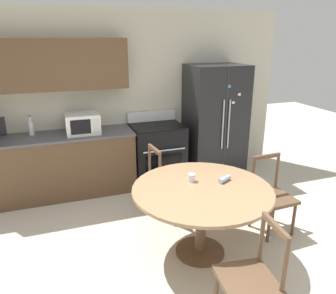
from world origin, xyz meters
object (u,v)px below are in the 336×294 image
(counter_bottle, at_px, (31,128))
(refrigerator, at_px, (215,122))
(microwave, at_px, (82,123))
(dining_chair_far, at_px, (166,180))
(oven_range, at_px, (157,153))
(dining_chair_near, at_px, (251,279))
(dining_chair_right, at_px, (272,197))
(candle_glass, at_px, (192,178))

(counter_bottle, bearing_deg, refrigerator, -3.50)
(microwave, xyz_separation_m, dining_chair_far, (0.92, -0.95, -0.61))
(oven_range, relative_size, dining_chair_far, 1.20)
(counter_bottle, relative_size, dining_chair_near, 0.31)
(microwave, bearing_deg, dining_chair_near, -72.13)
(dining_chair_right, bearing_deg, candle_glass, -5.97)
(refrigerator, height_order, microwave, refrigerator)
(microwave, bearing_deg, counter_bottle, 169.33)
(oven_range, xyz_separation_m, dining_chair_right, (0.83, -1.78, -0.03))
(counter_bottle, bearing_deg, microwave, -10.67)
(oven_range, relative_size, dining_chair_right, 1.20)
(dining_chair_near, bearing_deg, microwave, 24.96)
(dining_chair_near, xyz_separation_m, dining_chair_right, (0.99, 1.09, 0.00))
(refrigerator, distance_m, microwave, 2.06)
(microwave, bearing_deg, refrigerator, -1.10)
(microwave, relative_size, counter_bottle, 1.66)
(oven_range, distance_m, counter_bottle, 1.86)
(oven_range, relative_size, counter_bottle, 3.89)
(oven_range, height_order, dining_chair_near, oven_range)
(microwave, distance_m, candle_glass, 1.98)
(oven_range, bearing_deg, dining_chair_right, -64.97)
(dining_chair_right, bearing_deg, dining_chair_far, -42.11)
(counter_bottle, relative_size, dining_chair_right, 0.31)
(dining_chair_far, xyz_separation_m, candle_glass, (0.01, -0.77, 0.36))
(refrigerator, xyz_separation_m, counter_bottle, (-2.74, 0.17, 0.11))
(oven_range, bearing_deg, dining_chair_far, -100.63)
(counter_bottle, relative_size, dining_chair_far, 0.31)
(dining_chair_far, height_order, dining_chair_right, same)
(dining_chair_far, bearing_deg, counter_bottle, -129.05)
(dining_chair_far, relative_size, dining_chair_near, 1.00)
(oven_range, distance_m, candle_glass, 1.75)
(counter_bottle, height_order, dining_chair_near, counter_bottle)
(oven_range, bearing_deg, counter_bottle, 175.46)
(dining_chair_far, bearing_deg, candle_glass, -4.16)
(refrigerator, relative_size, dining_chair_right, 1.99)
(counter_bottle, height_order, dining_chair_far, counter_bottle)
(oven_range, xyz_separation_m, counter_bottle, (-1.77, 0.14, 0.54))
(oven_range, relative_size, dining_chair_near, 1.20)
(refrigerator, bearing_deg, microwave, 178.90)
(counter_bottle, bearing_deg, oven_range, -4.54)
(oven_range, bearing_deg, microwave, 179.34)
(refrigerator, xyz_separation_m, oven_range, (-0.96, 0.03, -0.43))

